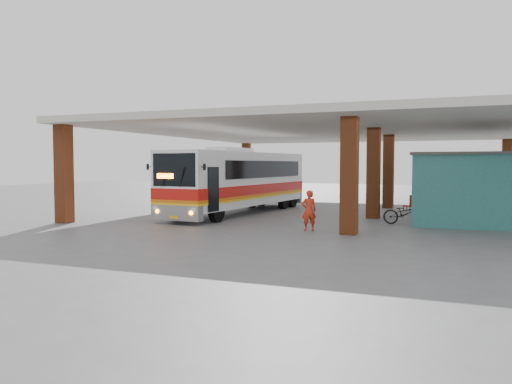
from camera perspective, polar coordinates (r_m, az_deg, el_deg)
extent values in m
plane|color=#515154|center=(22.56, 4.52, -3.45)|extent=(90.00, 90.00, 0.00)
cube|color=#954520|center=(18.78, 10.63, 1.83)|extent=(0.60, 0.60, 4.35)
cube|color=#954520|center=(24.69, 13.28, 2.11)|extent=(0.60, 0.60, 4.35)
cube|color=#954520|center=(30.64, 14.90, 2.28)|extent=(0.60, 0.60, 4.35)
cube|color=#954520|center=(23.71, -21.10, 1.94)|extent=(0.60, 0.60, 4.35)
cube|color=#954520|center=(41.65, -1.12, 2.59)|extent=(0.60, 0.60, 4.35)
cube|color=#954520|center=(38.59, 26.70, 2.21)|extent=(0.60, 0.60, 4.35)
cube|color=beige|center=(28.64, 9.37, 6.94)|extent=(21.00, 23.00, 0.30)
cube|color=#2C6F67|center=(25.47, 23.65, 0.44)|extent=(5.00, 8.00, 3.00)
cube|color=#484848|center=(25.45, 23.73, 3.92)|extent=(5.20, 8.20, 0.12)
cube|color=#163C36|center=(24.03, 17.75, -0.67)|extent=(0.08, 0.95, 2.10)
cube|color=black|center=(26.99, 18.20, 1.32)|extent=(0.08, 1.20, 1.00)
cube|color=black|center=(26.99, 18.14, 1.32)|extent=(0.04, 1.30, 1.10)
cube|color=white|center=(26.46, -1.86, 1.57)|extent=(3.49, 11.90, 2.74)
cube|color=white|center=(25.61, -2.91, 4.79)|extent=(1.43, 3.03, 0.24)
cube|color=gray|center=(21.72, -9.06, -2.31)|extent=(2.49, 0.61, 0.68)
cube|color=red|center=(26.48, -1.86, 0.41)|extent=(3.53, 11.91, 0.49)
cube|color=orange|center=(26.50, -1.85, -0.26)|extent=(3.53, 11.91, 0.13)
cube|color=yellow|center=(26.50, -1.85, -0.50)|extent=(3.53, 11.91, 0.10)
cube|color=black|center=(21.52, -9.31, 2.51)|extent=(2.19, 0.30, 1.42)
cube|color=black|center=(27.74, -3.32, 2.65)|extent=(0.84, 8.77, 0.88)
cube|color=black|center=(26.59, 1.28, 2.63)|extent=(0.84, 8.77, 0.88)
cube|color=#FF5905|center=(21.74, -10.34, 1.81)|extent=(0.83, 0.12, 0.22)
sphere|color=orange|center=(22.08, -11.22, -2.16)|extent=(0.18, 0.18, 0.18)
sphere|color=orange|center=(21.05, -7.44, -2.39)|extent=(0.18, 0.18, 0.18)
cube|color=yellow|center=(21.57, -9.39, -2.87)|extent=(0.44, 0.07, 0.12)
cylinder|color=black|center=(23.61, -8.86, -1.99)|extent=(0.40, 1.00, 0.98)
cylinder|color=black|center=(22.47, -4.53, -2.22)|extent=(0.40, 1.00, 0.98)
cylinder|color=black|center=(30.04, -0.48, -0.85)|extent=(0.40, 1.00, 0.98)
cylinder|color=black|center=(29.14, 3.17, -0.98)|extent=(0.40, 1.00, 0.98)
cylinder|color=black|center=(31.17, 0.59, -0.70)|extent=(0.40, 1.00, 0.98)
cylinder|color=black|center=(30.31, 4.13, -0.82)|extent=(0.40, 1.00, 0.98)
imported|color=black|center=(22.44, 16.72, -2.34)|extent=(1.90, 0.71, 0.99)
imported|color=red|center=(19.58, 6.07, -2.12)|extent=(0.69, 0.61, 1.60)
cube|color=red|center=(29.41, 17.01, -1.53)|extent=(0.61, 0.61, 0.07)
cube|color=red|center=(29.29, 17.37, -0.97)|extent=(0.23, 0.45, 0.67)
cylinder|color=black|center=(29.34, 16.51, -1.82)|extent=(0.03, 0.03, 0.22)
cylinder|color=black|center=(29.17, 17.17, -1.86)|extent=(0.03, 0.03, 0.22)
cylinder|color=black|center=(29.67, 16.85, -1.77)|extent=(0.03, 0.03, 0.22)
cylinder|color=black|center=(29.50, 17.50, -1.81)|extent=(0.03, 0.03, 0.22)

